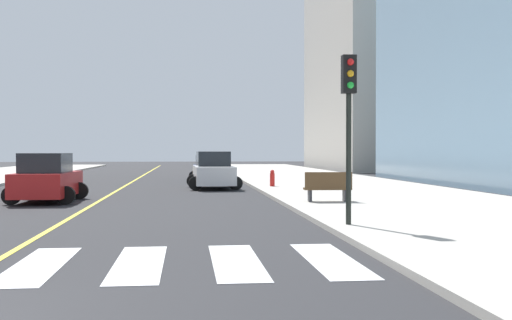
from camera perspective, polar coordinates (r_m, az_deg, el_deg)
name	(u,v)px	position (r m, az deg, el deg)	size (l,w,h in m)	color
sidewalk_kerb_east	(379,195)	(29.31, 10.93, -3.09)	(10.00, 120.00, 0.15)	#B2ADA3
lane_divider_paint	(138,178)	(48.12, -10.47, -1.62)	(0.16, 80.00, 0.01)	yellow
parking_garage_concrete	(404,63)	(73.16, 13.09, 8.40)	(18.00, 24.00, 23.39)	#B2ADA3
car_red_nearest	(47,179)	(27.15, -18.14, -1.64)	(2.84, 4.48, 1.98)	red
car_blue_second	(208,169)	(43.84, -4.34, -0.79)	(2.56, 4.00, 1.75)	#2D479E
car_white_third	(213,171)	(34.85, -3.81, -1.01)	(2.93, 4.60, 2.03)	silver
traffic_light_near_corner	(349,105)	(16.93, 8.28, 4.87)	(0.36, 0.41, 4.43)	black
park_bench	(328,187)	(24.41, 6.42, -2.43)	(1.82, 0.63, 1.12)	brown
fire_hydrant	(272,178)	(34.48, 1.46, -1.64)	(0.26, 0.26, 0.89)	red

